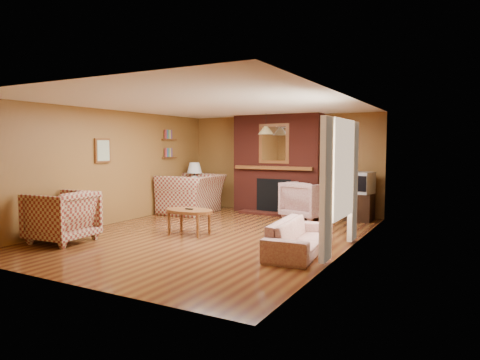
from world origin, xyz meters
The scene contains 20 objects.
floor centered at (0.00, 0.00, 0.00)m, with size 6.50×6.50×0.00m, color #471F0F.
ceiling centered at (0.00, 0.00, 2.40)m, with size 6.50×6.50×0.00m, color white.
wall_back centered at (0.00, 3.25, 1.20)m, with size 6.50×6.50×0.00m, color brown.
wall_front centered at (0.00, -3.25, 1.20)m, with size 6.50×6.50×0.00m, color brown.
wall_left centered at (-2.50, 0.00, 1.20)m, with size 6.50×6.50×0.00m, color brown.
wall_right centered at (2.50, 0.00, 1.20)m, with size 6.50×6.50×0.00m, color brown.
fireplace centered at (0.00, 2.98, 1.18)m, with size 2.20×0.82×2.40m.
window_right centered at (2.45, -0.20, 1.13)m, with size 0.10×1.85×2.00m.
bookshelf centered at (-2.44, 1.90, 1.67)m, with size 0.09×0.55×0.71m.
botanical_print centered at (-2.47, -0.30, 1.55)m, with size 0.05×0.40×0.50m.
pendant_light centered at (0.00, 2.30, 2.00)m, with size 0.36×0.36×0.48m.
plaid_loveseat centered at (-1.85, 1.97, 0.47)m, with size 1.44×1.26×0.94m, color maroon.
plaid_armchair centered at (-1.95, -1.76, 0.44)m, with size 0.94×0.97×0.88m, color maroon.
floral_sofa centered at (1.90, -0.52, 0.25)m, with size 1.72×0.67×0.50m, color #B5A38C.
floral_armchair centered at (0.96, 2.45, 0.43)m, with size 0.91×0.94×0.85m, color #B5A38C.
coffee_table centered at (-0.40, -0.19, 0.41)m, with size 0.96×0.60×0.49m.
side_table centered at (-2.10, 2.45, 0.29)m, with size 0.43×0.43×0.58m, color brown.
table_lamp centered at (-2.10, 2.45, 0.93)m, with size 0.39×0.39×0.64m.
tv_stand centered at (2.05, 2.80, 0.30)m, with size 0.55×0.50×0.60m, color black.
crt_tv centered at (2.05, 2.79, 0.84)m, with size 0.60×0.59×0.47m.
Camera 1 is at (4.19, -6.65, 1.65)m, focal length 32.00 mm.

